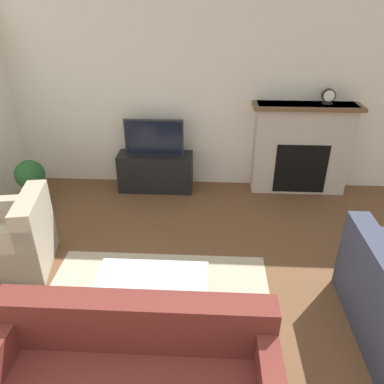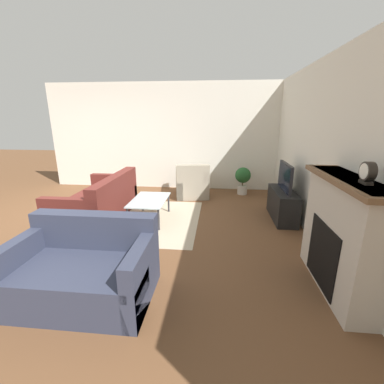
{
  "view_description": "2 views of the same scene",
  "coord_description": "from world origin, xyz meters",
  "px_view_note": "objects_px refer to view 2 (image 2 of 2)",
  "views": [
    {
      "loc": [
        0.19,
        -0.65,
        2.58
      ],
      "look_at": [
        0.03,
        2.47,
        0.9
      ],
      "focal_mm": 35.0,
      "sensor_mm": 36.0,
      "label": 1
    },
    {
      "loc": [
        4.09,
        2.99,
        1.85
      ],
      "look_at": [
        0.42,
        2.62,
        0.77
      ],
      "focal_mm": 24.0,
      "sensor_mm": 36.0,
      "label": 2
    }
  ],
  "objects_px": {
    "tv": "(285,177)",
    "coffee_table": "(149,201)",
    "couch_sectional": "(99,204)",
    "couch_loveseat": "(85,271)",
    "armchair_by_window": "(192,184)",
    "mantel_clock": "(368,172)",
    "potted_plant": "(243,178)"
  },
  "relations": [
    {
      "from": "armchair_by_window",
      "to": "couch_sectional",
      "type": "bearing_deg",
      "value": 34.53
    },
    {
      "from": "tv",
      "to": "coffee_table",
      "type": "relative_size",
      "value": 0.84
    },
    {
      "from": "tv",
      "to": "couch_sectional",
      "type": "relative_size",
      "value": 0.44
    },
    {
      "from": "tv",
      "to": "armchair_by_window",
      "type": "xyz_separation_m",
      "value": [
        -1.26,
        -1.83,
        -0.5
      ]
    },
    {
      "from": "potted_plant",
      "to": "couch_sectional",
      "type": "bearing_deg",
      "value": -56.43
    },
    {
      "from": "tv",
      "to": "couch_sectional",
      "type": "xyz_separation_m",
      "value": [
        0.32,
        -3.42,
        -0.52
      ]
    },
    {
      "from": "mantel_clock",
      "to": "couch_loveseat",
      "type": "bearing_deg",
      "value": -86.9
    },
    {
      "from": "tv",
      "to": "mantel_clock",
      "type": "height_order",
      "value": "mantel_clock"
    },
    {
      "from": "couch_loveseat",
      "to": "couch_sectional",
      "type": "bearing_deg",
      "value": 111.41
    },
    {
      "from": "tv",
      "to": "potted_plant",
      "type": "distance_m",
      "value": 1.71
    },
    {
      "from": "armchair_by_window",
      "to": "tv",
      "type": "bearing_deg",
      "value": 135.19
    },
    {
      "from": "armchair_by_window",
      "to": "mantel_clock",
      "type": "distance_m",
      "value": 4.2
    },
    {
      "from": "couch_loveseat",
      "to": "coffee_table",
      "type": "distance_m",
      "value": 2.15
    },
    {
      "from": "potted_plant",
      "to": "mantel_clock",
      "type": "bearing_deg",
      "value": 10.4
    },
    {
      "from": "couch_loveseat",
      "to": "tv",
      "type": "bearing_deg",
      "value": 43.4
    },
    {
      "from": "armchair_by_window",
      "to": "coffee_table",
      "type": "relative_size",
      "value": 1.0
    },
    {
      "from": "couch_sectional",
      "to": "coffee_table",
      "type": "relative_size",
      "value": 1.91
    },
    {
      "from": "armchair_by_window",
      "to": "mantel_clock",
      "type": "height_order",
      "value": "mantel_clock"
    },
    {
      "from": "tv",
      "to": "coffee_table",
      "type": "height_order",
      "value": "tv"
    },
    {
      "from": "tv",
      "to": "couch_sectional",
      "type": "height_order",
      "value": "tv"
    },
    {
      "from": "couch_sectional",
      "to": "armchair_by_window",
      "type": "distance_m",
      "value": 2.24
    },
    {
      "from": "coffee_table",
      "to": "couch_loveseat",
      "type": "bearing_deg",
      "value": -3.44
    },
    {
      "from": "couch_loveseat",
      "to": "coffee_table",
      "type": "relative_size",
      "value": 1.45
    },
    {
      "from": "couch_loveseat",
      "to": "mantel_clock",
      "type": "xyz_separation_m",
      "value": [
        -0.15,
        2.69,
        1.08
      ]
    },
    {
      "from": "tv",
      "to": "mantel_clock",
      "type": "xyz_separation_m",
      "value": [
        2.3,
        0.11,
        0.57
      ]
    },
    {
      "from": "armchair_by_window",
      "to": "mantel_clock",
      "type": "bearing_deg",
      "value": 108.28
    },
    {
      "from": "coffee_table",
      "to": "mantel_clock",
      "type": "height_order",
      "value": "mantel_clock"
    },
    {
      "from": "couch_sectional",
      "to": "potted_plant",
      "type": "distance_m",
      "value": 3.39
    },
    {
      "from": "tv",
      "to": "coffee_table",
      "type": "distance_m",
      "value": 2.52
    },
    {
      "from": "armchair_by_window",
      "to": "coffee_table",
      "type": "distance_m",
      "value": 1.69
    },
    {
      "from": "couch_sectional",
      "to": "couch_loveseat",
      "type": "xyz_separation_m",
      "value": [
        2.13,
        0.84,
        0.01
      ]
    },
    {
      "from": "armchair_by_window",
      "to": "potted_plant",
      "type": "distance_m",
      "value": 1.27
    }
  ]
}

